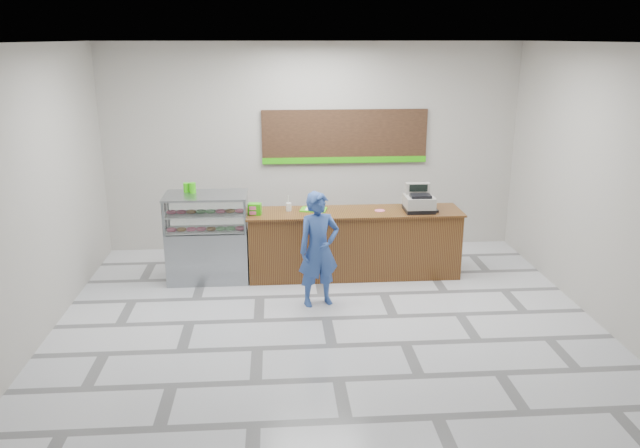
{
  "coord_description": "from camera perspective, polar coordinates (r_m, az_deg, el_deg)",
  "views": [
    {
      "loc": [
        -0.64,
        -7.48,
        3.55
      ],
      "look_at": [
        -0.02,
        0.9,
        1.03
      ],
      "focal_mm": 35.0,
      "sensor_mm": 36.0,
      "label": 1
    }
  ],
  "objects": [
    {
      "name": "napkin_box",
      "position": [
        9.32,
        -5.98,
        1.29
      ],
      "size": [
        0.19,
        0.19,
        0.12
      ],
      "primitive_type": "cube",
      "rotation": [
        0.0,
        0.0,
        -0.37
      ],
      "color": "white",
      "rests_on": "sales_counter"
    },
    {
      "name": "customer",
      "position": [
        8.46,
        -0.12,
        -2.32
      ],
      "size": [
        0.67,
        0.53,
        1.59
      ],
      "primitive_type": "imported",
      "rotation": [
        0.0,
        0.0,
        0.3
      ],
      "color": "#2D4C93",
      "rests_on": "floor"
    },
    {
      "name": "serving_tray",
      "position": [
        9.48,
        -0.59,
        1.34
      ],
      "size": [
        0.44,
        0.36,
        0.02
      ],
      "rotation": [
        0.0,
        0.0,
        -0.23
      ],
      "color": "#49C513",
      "rests_on": "sales_counter"
    },
    {
      "name": "promo_box",
      "position": [
        9.28,
        -5.99,
        1.37
      ],
      "size": [
        0.21,
        0.15,
        0.17
      ],
      "primitive_type": "cube",
      "rotation": [
        0.0,
        0.0,
        -0.15
      ],
      "color": "#31C00C",
      "rests_on": "sales_counter"
    },
    {
      "name": "ceiling",
      "position": [
        7.51,
        0.69,
        16.29
      ],
      "size": [
        7.0,
        7.0,
        0.0
      ],
      "primitive_type": "plane",
      "rotation": [
        3.14,
        0.0,
        0.0
      ],
      "color": "silver",
      "rests_on": "back_wall"
    },
    {
      "name": "donut_decal",
      "position": [
        9.5,
        5.49,
        1.24
      ],
      "size": [
        0.16,
        0.16,
        0.0
      ],
      "primitive_type": "cylinder",
      "color": "#EF638A",
      "rests_on": "sales_counter"
    },
    {
      "name": "display_case",
      "position": [
        9.53,
        -10.22,
        -1.13
      ],
      "size": [
        1.22,
        0.72,
        1.33
      ],
      "color": "gray",
      "rests_on": "floor"
    },
    {
      "name": "sales_counter",
      "position": [
        9.6,
        3.12,
        -1.76
      ],
      "size": [
        3.26,
        0.76,
        1.03
      ],
      "color": "brown",
      "rests_on": "floor"
    },
    {
      "name": "floor",
      "position": [
        8.31,
        0.61,
        -8.63
      ],
      "size": [
        7.0,
        7.0,
        0.0
      ],
      "primitive_type": "plane",
      "color": "silver",
      "rests_on": "ground"
    },
    {
      "name": "straw_cup",
      "position": [
        9.45,
        -2.88,
        1.58
      ],
      "size": [
        0.08,
        0.08,
        0.12
      ],
      "primitive_type": "cylinder",
      "color": "silver",
      "rests_on": "sales_counter"
    },
    {
      "name": "green_cup_left",
      "position": [
        9.54,
        -12.12,
        3.28
      ],
      "size": [
        0.09,
        0.09,
        0.14
      ],
      "primitive_type": "cylinder",
      "color": "#31C00C",
      "rests_on": "display_case"
    },
    {
      "name": "green_cup_right",
      "position": [
        9.48,
        -11.58,
        3.26
      ],
      "size": [
        0.1,
        0.1,
        0.15
      ],
      "primitive_type": "cylinder",
      "color": "#31C00C",
      "rests_on": "display_case"
    },
    {
      "name": "menu_board",
      "position": [
        10.63,
        2.28,
        7.92
      ],
      "size": [
        2.8,
        0.06,
        0.9
      ],
      "color": "black",
      "rests_on": "back_wall"
    },
    {
      "name": "card_terminal",
      "position": [
        9.56,
        10.44,
        1.23
      ],
      "size": [
        0.09,
        0.16,
        0.04
      ],
      "primitive_type": "cube",
      "rotation": [
        0.0,
        0.0,
        0.07
      ],
      "color": "black",
      "rests_on": "sales_counter"
    },
    {
      "name": "back_wall",
      "position": [
        10.65,
        -0.72,
        6.96
      ],
      "size": [
        7.0,
        0.0,
        7.0
      ],
      "primitive_type": "plane",
      "rotation": [
        1.57,
        0.0,
        0.0
      ],
      "color": "#B3AEA5",
      "rests_on": "floor"
    },
    {
      "name": "cash_register",
      "position": [
        9.52,
        9.02,
        2.08
      ],
      "size": [
        0.43,
        0.45,
        0.41
      ],
      "rotation": [
        0.0,
        0.0,
        -0.01
      ],
      "color": "black",
      "rests_on": "sales_counter"
    }
  ]
}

